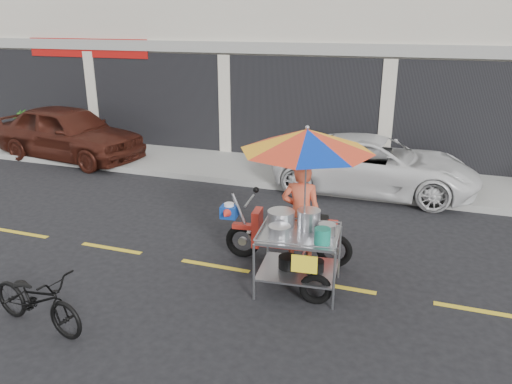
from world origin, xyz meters
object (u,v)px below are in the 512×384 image
(white_pickup, at_px, (375,165))
(near_bicycle, at_px, (37,299))
(food_vendor_rig, at_px, (302,183))
(maroon_sedan, at_px, (69,133))

(white_pickup, xyz_separation_m, near_bicycle, (-3.47, -7.02, -0.23))
(white_pickup, bearing_deg, near_bicycle, 154.09)
(near_bicycle, bearing_deg, food_vendor_rig, -40.84)
(maroon_sedan, bearing_deg, food_vendor_rig, -111.99)
(near_bicycle, relative_size, food_vendor_rig, 0.60)
(white_pickup, distance_m, food_vendor_rig, 4.72)
(near_bicycle, xyz_separation_m, food_vendor_rig, (2.87, 2.42, 1.14))
(maroon_sedan, relative_size, food_vendor_rig, 1.75)
(maroon_sedan, distance_m, near_bicycle, 8.69)
(maroon_sedan, xyz_separation_m, near_bicycle, (5.12, -7.02, -0.36))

